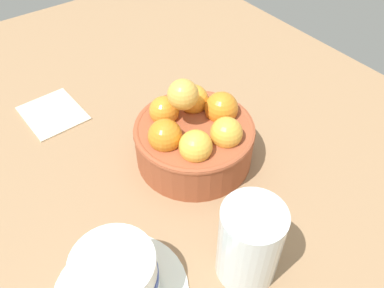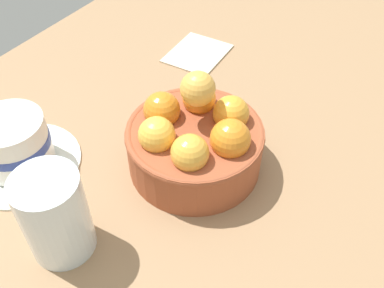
{
  "view_description": "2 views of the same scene",
  "coord_description": "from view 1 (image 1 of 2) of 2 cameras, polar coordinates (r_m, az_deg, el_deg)",
  "views": [
    {
      "loc": [
        -32.07,
        24.01,
        42.47
      ],
      "look_at": [
        -0.8,
        0.99,
        3.97
      ],
      "focal_mm": 36.66,
      "sensor_mm": 36.0,
      "label": 1
    },
    {
      "loc": [
        -32.33,
        -20.01,
        41.78
      ],
      "look_at": [
        -0.27,
        0.23,
        3.8
      ],
      "focal_mm": 40.58,
      "sensor_mm": 36.0,
      "label": 2
    }
  ],
  "objects": [
    {
      "name": "terracotta_bowl",
      "position": [
        0.55,
        0.32,
        1.24
      ],
      "size": [
        17.01,
        17.01,
        13.05
      ],
      "color": "#9E4C2D",
      "rests_on": "ground_plane"
    },
    {
      "name": "folded_napkin",
      "position": [
        0.69,
        -19.62,
        4.31
      ],
      "size": [
        10.95,
        9.24,
        0.6
      ],
      "primitive_type": "cube",
      "rotation": [
        0.0,
        0.0,
        0.05
      ],
      "color": "beige",
      "rests_on": "ground_plane"
    },
    {
      "name": "water_glass",
      "position": [
        0.44,
        8.36,
        -14.07
      ],
      "size": [
        6.92,
        6.92,
        10.6
      ],
      "primitive_type": "cylinder",
      "color": "silver",
      "rests_on": "ground_plane"
    },
    {
      "name": "ground_plane",
      "position": [
        0.6,
        0.3,
        -3.41
      ],
      "size": [
        119.5,
        82.44,
        4.57
      ],
      "primitive_type": "cube",
      "color": "#997551"
    },
    {
      "name": "coffee_cup",
      "position": [
        0.44,
        -10.87,
        -18.85
      ],
      "size": [
        15.13,
        15.13,
        7.34
      ],
      "color": "white",
      "rests_on": "ground_plane"
    }
  ]
}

